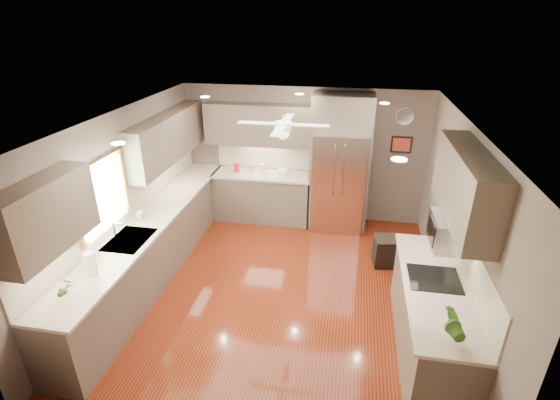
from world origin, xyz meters
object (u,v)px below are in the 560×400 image
(microwave, at_px, (451,232))
(stool, at_px, (386,251))
(canister_c, at_px, (262,169))
(soap_bottle, at_px, (140,214))
(canister_a, at_px, (237,168))
(paper_towel, at_px, (91,263))
(refrigerator, at_px, (340,166))
(potted_plant_left, at_px, (64,287))
(canister_b, at_px, (251,169))
(bowl, at_px, (283,174))
(potted_plant_right, at_px, (452,324))

(microwave, bearing_deg, stool, 107.65)
(canister_c, xyz_separation_m, soap_bottle, (-1.33, -2.13, -0.00))
(canister_a, relative_size, paper_towel, 0.55)
(microwave, distance_m, stool, 2.03)
(refrigerator, distance_m, microwave, 3.03)
(potted_plant_left, bearing_deg, paper_towel, 87.92)
(canister_b, height_order, bowl, canister_b)
(stool, bearing_deg, microwave, -72.35)
(refrigerator, bearing_deg, stool, -54.58)
(refrigerator, xyz_separation_m, microwave, (1.33, -2.71, 0.29))
(canister_a, xyz_separation_m, soap_bottle, (-0.84, -2.12, 0.01))
(paper_towel, bearing_deg, soap_bottle, 95.03)
(soap_bottle, relative_size, bowl, 0.74)
(canister_b, bearing_deg, canister_a, -178.24)
(canister_a, distance_m, potted_plant_left, 4.00)
(canister_a, relative_size, potted_plant_right, 0.46)
(soap_bottle, bearing_deg, bowl, 50.59)
(refrigerator, bearing_deg, canister_b, 178.55)
(potted_plant_left, height_order, microwave, microwave)
(canister_c, bearing_deg, canister_b, 179.85)
(potted_plant_left, height_order, bowl, potted_plant_left)
(potted_plant_right, bearing_deg, refrigerator, 107.46)
(canister_c, height_order, soap_bottle, canister_c)
(potted_plant_right, height_order, bowl, potted_plant_right)
(potted_plant_left, bearing_deg, canister_c, 72.75)
(canister_c, distance_m, soap_bottle, 2.51)
(canister_c, distance_m, microwave, 3.92)
(canister_c, xyz_separation_m, stool, (2.27, -1.22, -0.79))
(canister_b, height_order, microwave, microwave)
(refrigerator, relative_size, microwave, 4.45)
(canister_a, height_order, soap_bottle, soap_bottle)
(potted_plant_left, relative_size, microwave, 0.51)
(paper_towel, bearing_deg, stool, 33.16)
(soap_bottle, distance_m, potted_plant_left, 1.82)
(microwave, xyz_separation_m, stool, (-0.49, 1.53, -1.24))
(stool, height_order, paper_towel, paper_towel)
(canister_c, xyz_separation_m, paper_towel, (-1.21, -3.50, 0.05))
(paper_towel, bearing_deg, potted_plant_left, -92.08)
(refrigerator, distance_m, paper_towel, 4.35)
(soap_bottle, xyz_separation_m, stool, (3.60, 0.90, -0.79))
(stool, bearing_deg, canister_a, 156.23)
(potted_plant_right, xyz_separation_m, refrigerator, (-1.20, 3.80, 0.07))
(canister_b, distance_m, paper_towel, 3.64)
(soap_bottle, height_order, stool, soap_bottle)
(bowl, relative_size, microwave, 0.43)
(canister_a, bearing_deg, soap_bottle, -111.70)
(canister_b, distance_m, potted_plant_right, 4.77)
(canister_b, relative_size, canister_c, 0.71)
(canister_a, distance_m, bowl, 0.89)
(potted_plant_right, bearing_deg, paper_towel, 174.87)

